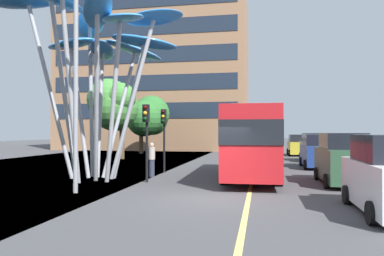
% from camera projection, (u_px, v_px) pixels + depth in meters
% --- Properties ---
extents(ground, '(120.00, 240.00, 0.10)m').
position_uv_depth(ground, '(190.00, 200.00, 12.86)').
color(ground, '#424244').
extents(red_bus, '(2.84, 9.70, 3.63)m').
position_uv_depth(red_bus, '(251.00, 138.00, 18.54)').
color(red_bus, red).
rests_on(red_bus, ground).
extents(leaf_sculpture, '(9.68, 9.41, 9.20)m').
position_uv_depth(leaf_sculpture, '(92.00, 35.00, 17.97)').
color(leaf_sculpture, '#9EA0A5').
rests_on(leaf_sculpture, ground).
extents(traffic_light_kerb_near, '(0.28, 0.42, 3.55)m').
position_uv_depth(traffic_light_kerb_near, '(146.00, 126.00, 16.82)').
color(traffic_light_kerb_near, black).
rests_on(traffic_light_kerb_near, ground).
extents(traffic_light_kerb_far, '(0.28, 0.42, 3.58)m').
position_uv_depth(traffic_light_kerb_far, '(164.00, 127.00, 20.91)').
color(traffic_light_kerb_far, black).
rests_on(traffic_light_kerb_far, ground).
extents(car_parked_mid, '(1.98, 4.44, 2.26)m').
position_uv_depth(car_parked_mid, '(342.00, 160.00, 16.26)').
color(car_parked_mid, '#2D5138').
rests_on(car_parked_mid, ground).
extents(car_parked_far, '(2.10, 4.17, 2.14)m').
position_uv_depth(car_parked_far, '(318.00, 152.00, 23.59)').
color(car_parked_far, navy).
rests_on(car_parked_far, ground).
extents(car_side_street, '(1.99, 3.83, 2.20)m').
position_uv_depth(car_side_street, '(314.00, 148.00, 28.95)').
color(car_side_street, gray).
rests_on(car_side_street, ground).
extents(car_far_side, '(1.95, 3.93, 2.03)m').
position_uv_depth(car_far_side, '(298.00, 146.00, 35.85)').
color(car_far_side, gold).
rests_on(car_far_side, ground).
extents(street_lamp, '(1.74, 0.44, 7.82)m').
position_uv_depth(street_lamp, '(85.00, 61.00, 13.96)').
color(street_lamp, gray).
rests_on(street_lamp, ground).
extents(tree_pavement_near, '(4.33, 3.91, 6.77)m').
position_uv_depth(tree_pavement_near, '(113.00, 104.00, 30.93)').
color(tree_pavement_near, brown).
rests_on(tree_pavement_near, ground).
extents(tree_pavement_far, '(4.01, 5.53, 6.16)m').
position_uv_depth(tree_pavement_far, '(149.00, 117.00, 38.63)').
color(tree_pavement_far, brown).
rests_on(tree_pavement_far, ground).
extents(pedestrian, '(0.34, 0.34, 1.75)m').
position_uv_depth(pedestrian, '(152.00, 160.00, 18.95)').
color(pedestrian, '#2D3342').
rests_on(pedestrian, ground).
extents(backdrop_building, '(24.11, 13.17, 19.93)m').
position_uv_depth(backdrop_building, '(158.00, 76.00, 50.58)').
color(backdrop_building, '#936B4C').
rests_on(backdrop_building, ground).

